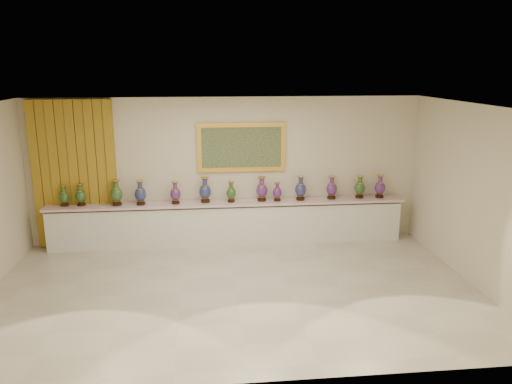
{
  "coord_description": "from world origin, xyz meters",
  "views": [
    {
      "loc": [
        -0.46,
        -7.57,
        3.59
      ],
      "look_at": [
        0.52,
        1.7,
        1.23
      ],
      "focal_mm": 35.0,
      "sensor_mm": 36.0,
      "label": 1
    }
  ],
  "objects_px": {
    "counter": "(228,223)",
    "vase_2": "(116,194)",
    "vase_0": "(64,197)",
    "vase_1": "(81,196)"
  },
  "relations": [
    {
      "from": "counter",
      "to": "vase_2",
      "type": "relative_size",
      "value": 14.07
    },
    {
      "from": "vase_0",
      "to": "vase_1",
      "type": "bearing_deg",
      "value": 0.15
    },
    {
      "from": "counter",
      "to": "vase_1",
      "type": "relative_size",
      "value": 16.42
    },
    {
      "from": "vase_0",
      "to": "vase_2",
      "type": "xyz_separation_m",
      "value": [
        1.02,
        -0.05,
        0.05
      ]
    },
    {
      "from": "counter",
      "to": "vase_2",
      "type": "height_order",
      "value": "vase_2"
    },
    {
      "from": "vase_0",
      "to": "counter",
      "type": "bearing_deg",
      "value": -0.26
    },
    {
      "from": "counter",
      "to": "vase_2",
      "type": "distance_m",
      "value": 2.32
    },
    {
      "from": "vase_1",
      "to": "vase_2",
      "type": "height_order",
      "value": "vase_2"
    },
    {
      "from": "vase_0",
      "to": "vase_1",
      "type": "height_order",
      "value": "vase_1"
    },
    {
      "from": "counter",
      "to": "vase_0",
      "type": "relative_size",
      "value": 17.58
    }
  ]
}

